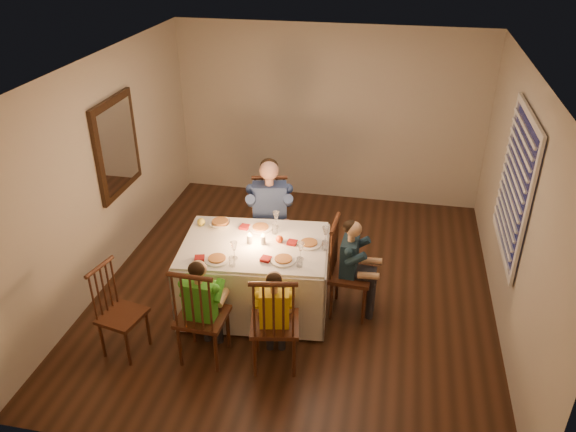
% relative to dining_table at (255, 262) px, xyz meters
% --- Properties ---
extents(ground, '(5.00, 5.00, 0.00)m').
position_rel_dining_table_xyz_m(ground, '(0.38, 0.43, -0.58)').
color(ground, black).
rests_on(ground, ground).
extents(wall_left, '(0.02, 5.00, 2.60)m').
position_rel_dining_table_xyz_m(wall_left, '(-1.87, 0.43, 0.72)').
color(wall_left, '#BCB5A0').
rests_on(wall_left, ground).
extents(wall_right, '(0.02, 5.00, 2.60)m').
position_rel_dining_table_xyz_m(wall_right, '(2.63, 0.43, 0.72)').
color(wall_right, '#BCB5A0').
rests_on(wall_right, ground).
extents(wall_back, '(4.50, 0.02, 2.60)m').
position_rel_dining_table_xyz_m(wall_back, '(0.38, 2.93, 0.72)').
color(wall_back, '#BCB5A0').
rests_on(wall_back, ground).
extents(ceiling, '(5.00, 5.00, 0.00)m').
position_rel_dining_table_xyz_m(ceiling, '(0.38, 0.43, 2.02)').
color(ceiling, white).
rests_on(ceiling, wall_back).
extents(dining_table, '(1.67, 1.28, 0.79)m').
position_rel_dining_table_xyz_m(dining_table, '(0.00, 0.00, 0.00)').
color(dining_table, silver).
rests_on(dining_table, ground).
extents(chair_adult, '(0.54, 0.53, 1.12)m').
position_rel_dining_table_xyz_m(chair_adult, '(-0.04, 0.89, -0.58)').
color(chair_adult, '#381A0F').
rests_on(chair_adult, ground).
extents(chair_near_left, '(0.47, 0.45, 1.12)m').
position_rel_dining_table_xyz_m(chair_near_left, '(-0.30, -0.89, -0.58)').
color(chair_near_left, '#381A0F').
rests_on(chair_near_left, ground).
extents(chair_near_right, '(0.53, 0.51, 1.12)m').
position_rel_dining_table_xyz_m(chair_near_right, '(0.41, -0.86, -0.58)').
color(chair_near_right, '#381A0F').
rests_on(chair_near_right, ground).
extents(chair_end, '(0.46, 0.48, 1.12)m').
position_rel_dining_table_xyz_m(chair_end, '(1.03, 0.11, -0.58)').
color(chair_end, '#381A0F').
rests_on(chair_end, ground).
extents(chair_extra, '(0.46, 0.48, 0.99)m').
position_rel_dining_table_xyz_m(chair_extra, '(-1.10, -0.97, -0.58)').
color(chair_extra, '#381A0F').
rests_on(chair_extra, ground).
extents(adult, '(0.64, 0.60, 1.40)m').
position_rel_dining_table_xyz_m(adult, '(-0.04, 0.89, -0.58)').
color(adult, navy).
rests_on(adult, ground).
extents(child_green, '(0.41, 0.37, 1.14)m').
position_rel_dining_table_xyz_m(child_green, '(-0.30, -0.89, -0.58)').
color(child_green, green).
rests_on(child_green, ground).
extents(child_yellow, '(0.42, 0.40, 1.09)m').
position_rel_dining_table_xyz_m(child_yellow, '(0.41, -0.86, -0.58)').
color(child_yellow, gold).
rests_on(child_yellow, ground).
extents(child_teal, '(0.38, 0.41, 1.14)m').
position_rel_dining_table_xyz_m(child_teal, '(1.03, 0.11, -0.58)').
color(child_teal, '#193040').
rests_on(child_teal, ground).
extents(setting_adult, '(0.28, 0.28, 0.02)m').
position_rel_dining_table_xyz_m(setting_adult, '(-0.01, 0.32, 0.24)').
color(setting_adult, white).
rests_on(setting_adult, dining_table).
extents(setting_green, '(0.28, 0.28, 0.02)m').
position_rel_dining_table_xyz_m(setting_green, '(-0.29, -0.39, 0.24)').
color(setting_green, white).
rests_on(setting_green, dining_table).
extents(setting_yellow, '(0.28, 0.28, 0.02)m').
position_rel_dining_table_xyz_m(setting_yellow, '(0.37, -0.27, 0.24)').
color(setting_yellow, white).
rests_on(setting_yellow, dining_table).
extents(setting_teal, '(0.28, 0.28, 0.02)m').
position_rel_dining_table_xyz_m(setting_teal, '(0.57, 0.09, 0.24)').
color(setting_teal, white).
rests_on(setting_teal, dining_table).
extents(candle_left, '(0.06, 0.06, 0.10)m').
position_rel_dining_table_xyz_m(candle_left, '(-0.05, -0.01, 0.28)').
color(candle_left, silver).
rests_on(candle_left, dining_table).
extents(candle_right, '(0.06, 0.06, 0.10)m').
position_rel_dining_table_xyz_m(candle_right, '(0.09, 0.01, 0.28)').
color(candle_right, silver).
rests_on(candle_right, dining_table).
extents(squash, '(0.09, 0.09, 0.09)m').
position_rel_dining_table_xyz_m(squash, '(-0.68, 0.26, 0.28)').
color(squash, yellow).
rests_on(squash, dining_table).
extents(orange_fruit, '(0.08, 0.08, 0.08)m').
position_rel_dining_table_xyz_m(orange_fruit, '(0.25, 0.08, 0.27)').
color(orange_fruit, '#E64B13').
rests_on(orange_fruit, dining_table).
extents(serving_bowl, '(0.26, 0.26, 0.06)m').
position_rel_dining_table_xyz_m(serving_bowl, '(-0.47, 0.29, 0.26)').
color(serving_bowl, white).
rests_on(serving_bowl, dining_table).
extents(wall_mirror, '(0.06, 0.95, 1.15)m').
position_rel_dining_table_xyz_m(wall_mirror, '(-1.84, 0.73, 0.92)').
color(wall_mirror, black).
rests_on(wall_mirror, wall_left).
extents(window_blinds, '(0.07, 1.34, 1.54)m').
position_rel_dining_table_xyz_m(window_blinds, '(2.59, 0.53, 0.92)').
color(window_blinds, '#0D0E34').
rests_on(window_blinds, wall_right).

